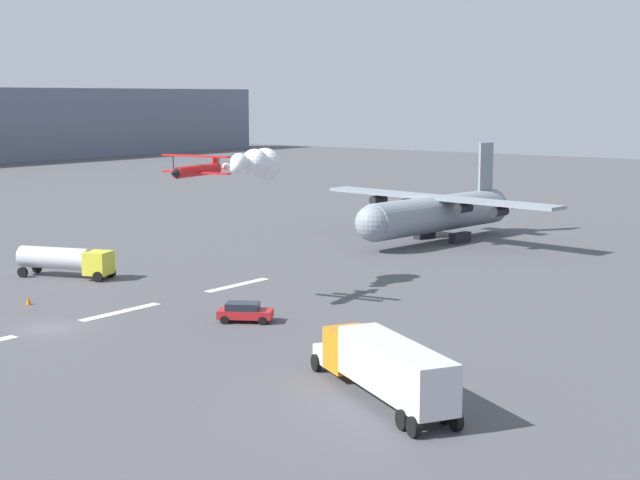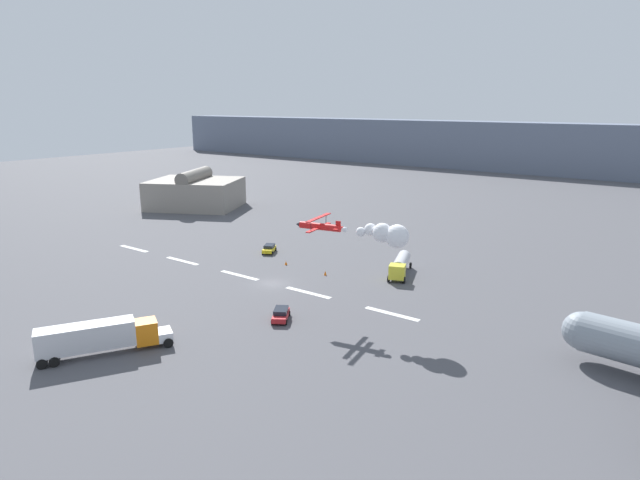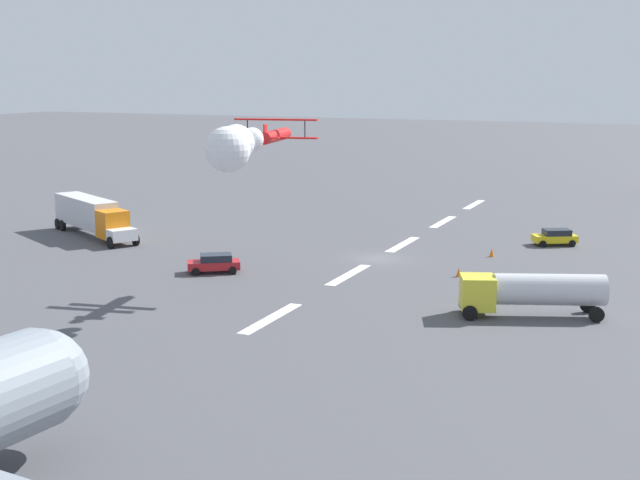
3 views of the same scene
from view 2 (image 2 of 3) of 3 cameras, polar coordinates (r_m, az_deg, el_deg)
The scene contains 15 objects.
ground_plane at distance 85.19m, azimuth -4.99°, elevation -4.53°, with size 440.00×440.00×0.00m, color #4C4C51.
runway_stripe_0 at distance 110.64m, azimuth -18.75°, elevation -0.85°, with size 8.00×0.90×0.01m, color white.
runway_stripe_1 at distance 99.77m, azimuth -14.10°, elevation -2.11°, with size 8.00×0.90×0.01m, color white.
runway_stripe_2 at distance 89.77m, azimuth -8.36°, elevation -3.64°, with size 8.00×0.90×0.01m, color white.
runway_stripe_3 at distance 80.96m, azimuth -1.25°, elevation -5.48°, with size 8.00×0.90×0.01m, color white.
runway_stripe_4 at distance 73.78m, azimuth 7.47°, elevation -7.61°, with size 8.00×0.90×0.01m, color white.
mountain_ridge_distant at distance 231.45m, azimuth 23.18°, elevation 8.69°, with size 396.00×16.00×19.50m, color slate.
stunt_biplane_red at distance 68.57m, azimuth 6.18°, elevation 0.70°, with size 15.53×6.44×2.95m.
semi_truck_orange at distance 65.96m, azimuth -21.85°, elevation -9.27°, with size 9.44×13.63×3.70m.
fuel_tanker_truck at distance 89.47m, azimuth 8.33°, elevation -2.54°, with size 5.75×9.73×2.90m.
followme_car_yellow at distance 71.12m, azimuth -4.09°, elevation -7.67°, with size 3.75×4.52×1.52m.
airport_staff_sedan at distance 102.26m, azimuth -5.29°, elevation -0.87°, with size 3.46×4.38×1.52m.
hangar_building at distance 149.02m, azimuth -12.82°, elevation 4.84°, with size 27.73×25.73×10.08m.
traffic_cone_near at distance 94.46m, azimuth -3.55°, elevation -2.38°, with size 0.44×0.44×0.75m, color orange.
traffic_cone_far at distance 88.76m, azimuth 0.55°, elevation -3.44°, with size 0.44×0.44×0.75m, color orange.
Camera 2 is at (53.68, -60.31, 27.17)m, focal length 30.82 mm.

